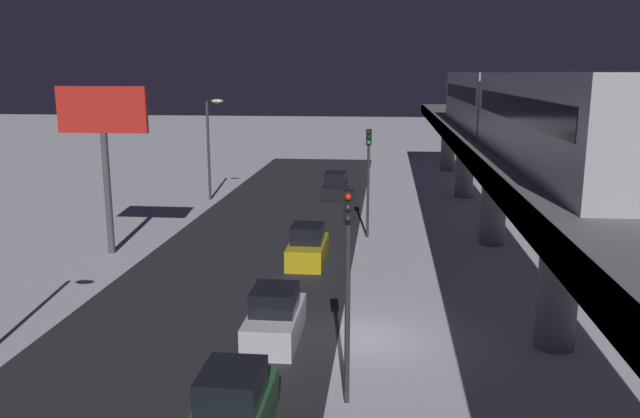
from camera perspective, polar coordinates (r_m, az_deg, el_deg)
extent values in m
plane|color=silver|center=(24.02, 4.07, -11.45)|extent=(240.00, 240.00, 0.00)
cube|color=#28282D|center=(25.04, -11.22, -10.64)|extent=(11.00, 98.22, 0.01)
cube|color=slate|center=(23.15, 21.16, 1.85)|extent=(5.00, 98.22, 0.80)
cube|color=#38383D|center=(22.64, 15.34, 2.03)|extent=(0.24, 96.26, 0.80)
cylinder|color=slate|center=(64.76, 11.39, 5.77)|extent=(1.40, 1.40, 5.39)
cylinder|color=slate|center=(50.91, 12.82, 4.03)|extent=(1.40, 1.40, 5.39)
cylinder|color=slate|center=(37.20, 15.29, 1.00)|extent=(1.40, 1.40, 5.39)
cylinder|color=slate|center=(23.86, 20.59, -5.48)|extent=(1.40, 1.40, 5.39)
cube|color=#B7BABF|center=(25.21, 20.13, 7.52)|extent=(2.90, 18.00, 3.40)
cube|color=black|center=(25.18, 20.20, 8.45)|extent=(2.94, 16.20, 0.90)
cube|color=#B7BABF|center=(43.46, 14.23, 9.51)|extent=(2.90, 18.00, 3.40)
cube|color=black|center=(43.45, 14.25, 10.05)|extent=(2.94, 16.20, 0.90)
cube|color=black|center=(49.88, 1.37, 1.67)|extent=(1.80, 4.54, 1.10)
cube|color=black|center=(49.71, 1.37, 2.79)|extent=(1.58, 2.18, 0.87)
cylinder|color=black|center=(51.38, 0.54, 1.72)|extent=(0.20, 0.64, 0.64)
cylinder|color=black|center=(51.25, 2.45, 1.68)|extent=(0.20, 0.64, 0.64)
cylinder|color=black|center=(48.62, 0.23, 1.12)|extent=(0.20, 0.64, 0.64)
cylinder|color=black|center=(48.48, 2.24, 1.08)|extent=(0.20, 0.64, 0.64)
cube|color=black|center=(17.56, -7.89, -15.31)|extent=(1.58, 2.01, 0.87)
cube|color=gold|center=(32.86, -1.11, -3.86)|extent=(1.80, 4.09, 1.10)
cube|color=black|center=(32.60, -1.12, -2.19)|extent=(1.58, 1.96, 0.87)
cube|color=silver|center=(23.76, -4.04, -10.28)|extent=(1.80, 4.03, 1.10)
cube|color=black|center=(23.40, -4.07, -8.05)|extent=(1.58, 1.93, 0.87)
cylinder|color=#2D2D2D|center=(18.64, 2.46, -9.42)|extent=(0.16, 0.16, 5.50)
cube|color=black|center=(17.72, 2.56, 0.25)|extent=(0.32, 0.32, 0.90)
sphere|color=red|center=(17.48, 2.53, 1.09)|extent=(0.20, 0.20, 0.20)
sphere|color=black|center=(17.54, 2.52, 0.13)|extent=(0.20, 0.20, 0.20)
sphere|color=black|center=(17.61, 2.51, -0.83)|extent=(0.20, 0.20, 0.20)
cylinder|color=#2D2D2D|center=(37.39, 4.31, 1.54)|extent=(0.16, 0.16, 5.50)
cube|color=black|center=(36.94, 4.39, 6.42)|extent=(0.32, 0.32, 0.90)
sphere|color=black|center=(36.73, 4.39, 6.86)|extent=(0.20, 0.20, 0.20)
sphere|color=black|center=(36.76, 4.38, 6.40)|extent=(0.20, 0.20, 0.20)
sphere|color=#19E53F|center=(36.79, 4.38, 5.93)|extent=(0.20, 0.20, 0.20)
cylinder|color=#4C4C51|center=(35.75, -18.42, 1.27)|extent=(0.36, 0.36, 6.50)
cube|color=red|center=(35.23, -18.90, 8.40)|extent=(4.80, 0.30, 2.40)
cylinder|color=#38383D|center=(49.24, -9.93, 5.12)|extent=(0.20, 0.20, 7.50)
ellipsoid|color=#F4E5B2|center=(48.72, -9.17, 9.50)|extent=(0.90, 0.44, 0.30)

